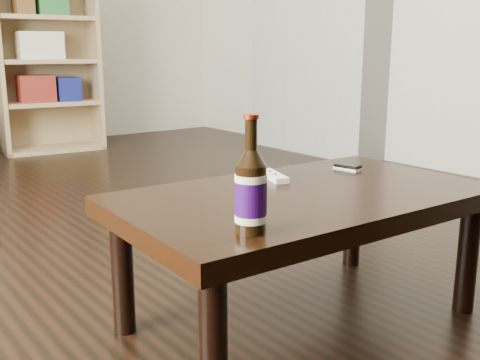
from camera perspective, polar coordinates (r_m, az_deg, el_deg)
floor at (r=2.33m, az=-13.59°, el=-7.53°), size 5.00×6.00×0.01m
bookshelf at (r=4.81m, az=-19.18°, el=11.67°), size 0.80×0.43×1.43m
coffee_table at (r=1.64m, az=6.47°, el=-2.98°), size 1.10×0.67×0.40m
beer_bottle at (r=1.23m, az=1.11°, el=-1.25°), size 0.09×0.09×0.26m
phone at (r=1.96m, az=10.89°, el=1.33°), size 0.06×0.10×0.02m
remote at (r=1.78m, az=3.39°, el=0.42°), size 0.09×0.16×0.02m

